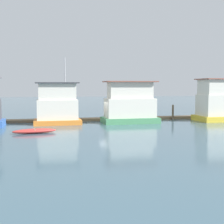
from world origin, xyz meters
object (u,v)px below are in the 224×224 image
houseboat_orange (57,105)px  dinghy_red (35,131)px  houseboat_green (130,105)px  houseboat_yellow (218,101)px  mooring_post_far_left (173,112)px

houseboat_orange → dinghy_red: (-2.46, -6.83, -1.96)m
houseboat_green → houseboat_yellow: bearing=-1.8°
houseboat_yellow → dinghy_red: size_ratio=1.84×
houseboat_orange → mooring_post_far_left: bearing=6.7°
houseboat_yellow → houseboat_orange: bearing=177.1°
houseboat_yellow → houseboat_green: bearing=178.2°
dinghy_red → houseboat_yellow: bearing=14.6°
houseboat_green → dinghy_red: 12.76m
houseboat_orange → houseboat_yellow: 19.99m
mooring_post_far_left → houseboat_green: bearing=-159.8°
mooring_post_far_left → dinghy_red: bearing=-153.9°
houseboat_green → houseboat_yellow: size_ratio=0.87×
houseboat_green → mooring_post_far_left: 7.14m
houseboat_yellow → dinghy_red: houseboat_yellow is taller
houseboat_orange → dinghy_red: 7.52m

